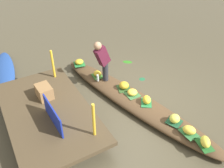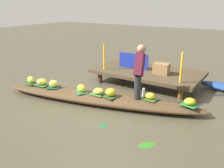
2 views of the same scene
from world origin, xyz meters
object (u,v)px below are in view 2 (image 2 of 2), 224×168
Objects in this scene: banana_bunch_5 at (31,80)px; water_bottle at (144,92)px; banana_bunch_6 at (81,88)px; banana_bunch_7 at (42,82)px; market_banner at (133,61)px; vendor_person at (139,69)px; vendor_boat at (98,98)px; banana_bunch_0 at (98,91)px; banana_bunch_2 at (150,96)px; banana_bunch_3 at (190,101)px; banana_bunch_1 at (53,84)px; banana_bunch_4 at (111,92)px; produce_crate at (161,69)px.

banana_bunch_5 is 3.17m from water_bottle.
water_bottle reaches higher than banana_bunch_6.
market_banner is at bearing 57.52° from banana_bunch_7.
vendor_person is at bearing -60.37° from market_banner.
banana_bunch_0 reaches higher than vendor_boat.
banana_bunch_5 is 1.65m from banana_bunch_6.
banana_bunch_5 is at bearing -165.02° from water_bottle.
banana_bunch_2 is at bearing 13.22° from banana_bunch_7.
banana_bunch_0 is 0.98× the size of banana_bunch_3.
banana_bunch_1 reaches higher than banana_bunch_4.
water_bottle is (3.07, 0.82, 0.00)m from banana_bunch_5.
produce_crate is (-0.17, 1.51, 0.21)m from water_bottle.
banana_bunch_2 is at bearing 21.35° from banana_bunch_4.
banana_bunch_4 is at bearing -163.43° from banana_bunch_3.
banana_bunch_0 is 0.96× the size of banana_bunch_6.
banana_bunch_4 is (-0.87, -0.34, 0.02)m from banana_bunch_2.
banana_bunch_0 is (0.04, -0.03, 0.20)m from vendor_boat.
banana_bunch_1 is at bearing -164.27° from vendor_person.
banana_bunch_2 is (2.48, 0.64, -0.02)m from banana_bunch_1.
banana_bunch_6 is at bearing 9.46° from banana_bunch_1.
banana_bunch_3 reaches higher than banana_bunch_0.
banana_bunch_5 is (-3.28, -0.72, 0.01)m from banana_bunch_2.
market_banner is (0.28, 2.21, 0.30)m from banana_bunch_6.
water_bottle is at bearing 155.45° from banana_bunch_2.
banana_bunch_6 is (0.84, 0.14, -0.00)m from banana_bunch_1.
banana_bunch_3 is 1.92m from produce_crate.
banana_bunch_2 is 0.94× the size of banana_bunch_4.
banana_bunch_7 is (-2.89, -0.68, 0.01)m from banana_bunch_2.
banana_bunch_0 is 1.04× the size of banana_bunch_2.
produce_crate is (2.50, 2.29, 0.22)m from banana_bunch_7.
banana_bunch_4 is at bearing -158.65° from banana_bunch_2.
banana_bunch_0 is at bearing -87.52° from market_banner.
market_banner reaches higher than produce_crate.
banana_bunch_1 reaches higher than banana_bunch_3.
banana_bunch_6 is 1.34× the size of water_bottle.
market_banner is at bearing 82.81° from banana_bunch_6.
vendor_person reaches higher than market_banner.
vendor_boat is 20.07× the size of banana_bunch_6.
vendor_boat is 11.88× the size of produce_crate.
banana_bunch_7 is (-0.40, -0.04, -0.01)m from banana_bunch_1.
banana_bunch_0 is 0.97× the size of banana_bunch_4.
banana_bunch_4 reaches higher than banana_bunch_3.
produce_crate is at bearing 46.98° from banana_bunch_1.
banana_bunch_1 is 0.41m from banana_bunch_7.
water_bottle is (1.43, 0.60, -0.00)m from banana_bunch_6.
produce_crate is (0.98, -0.11, -0.08)m from market_banner.
vendor_boat is 2.13m from market_banner.
banana_bunch_4 is 1.33× the size of water_bottle.
market_banner is (-2.23, 1.54, 0.31)m from banana_bunch_3.
vendor_person is 0.61m from water_bottle.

